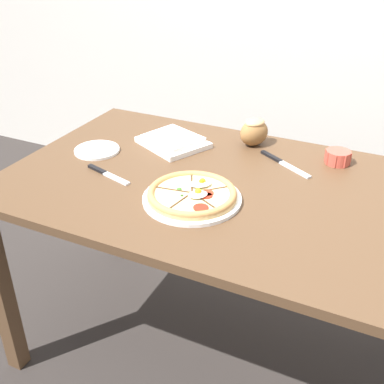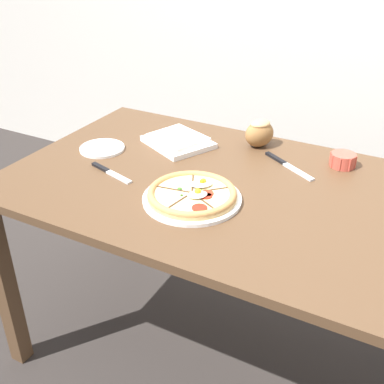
{
  "view_description": "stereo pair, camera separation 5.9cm",
  "coord_description": "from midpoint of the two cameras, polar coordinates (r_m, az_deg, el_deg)",
  "views": [
    {
      "loc": [
        0.47,
        -1.3,
        1.53
      ],
      "look_at": [
        -0.09,
        -0.14,
        0.8
      ],
      "focal_mm": 45.0,
      "sensor_mm": 36.0,
      "label": 1
    },
    {
      "loc": [
        0.52,
        -1.27,
        1.53
      ],
      "look_at": [
        -0.09,
        -0.14,
        0.8
      ],
      "focal_mm": 45.0,
      "sensor_mm": 36.0,
      "label": 2
    }
  ],
  "objects": [
    {
      "name": "pizza",
      "position": [
        1.48,
        1.17,
        -0.37
      ],
      "size": [
        0.31,
        0.31,
        0.05
      ],
      "color": "white",
      "rests_on": "dining_table"
    },
    {
      "name": "knife_spare",
      "position": [
        1.73,
        12.25,
        3.08
      ],
      "size": [
        0.22,
        0.14,
        0.01
      ],
      "rotation": [
        0.0,
        0.0,
        -0.55
      ],
      "color": "silver",
      "rests_on": "dining_table"
    },
    {
      "name": "ground_plane",
      "position": [
        2.06,
        5.1,
        -18.51
      ],
      "size": [
        12.0,
        12.0,
        0.0
      ],
      "primitive_type": "plane",
      "color": "#2D2826"
    },
    {
      "name": "side_saucer",
      "position": [
        1.85,
        -9.71,
        5.11
      ],
      "size": [
        0.17,
        0.17,
        0.01
      ],
      "color": "white",
      "rests_on": "dining_table"
    },
    {
      "name": "knife_main",
      "position": [
        1.67,
        -8.65,
        2.29
      ],
      "size": [
        0.2,
        0.07,
        0.01
      ],
      "rotation": [
        0.0,
        0.0,
        -0.28
      ],
      "color": "silver",
      "rests_on": "dining_table"
    },
    {
      "name": "bread_piece_near",
      "position": [
        1.86,
        8.91,
        6.97
      ],
      "size": [
        0.13,
        0.15,
        0.11
      ],
      "rotation": [
        0.0,
        0.0,
        1.04
      ],
      "color": "olive",
      "rests_on": "dining_table"
    },
    {
      "name": "ramekin_bowl",
      "position": [
        1.78,
        18.37,
        3.66
      ],
      "size": [
        0.09,
        0.09,
        0.05
      ],
      "color": "#C64C3D",
      "rests_on": "dining_table"
    },
    {
      "name": "dining_table",
      "position": [
        1.62,
        6.16,
        -2.3
      ],
      "size": [
        1.55,
        0.9,
        0.77
      ],
      "color": "#513823",
      "rests_on": "ground_plane"
    },
    {
      "name": "napkin_folded",
      "position": [
        1.86,
        -0.74,
        6.09
      ],
      "size": [
        0.3,
        0.28,
        0.04
      ],
      "rotation": [
        0.0,
        0.0,
        -0.45
      ],
      "color": "white",
      "rests_on": "dining_table"
    }
  ]
}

